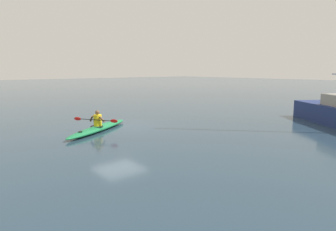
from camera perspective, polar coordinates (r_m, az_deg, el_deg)
The scene contains 3 objects.
ground_plane at distance 16.19m, azimuth -9.62°, elevation -1.87°, with size 160.00×160.00×0.00m, color #233847.
kayak at distance 14.87m, azimuth -13.32°, elevation -2.41°, with size 4.66×3.21×0.27m.
kayaker at distance 14.72m, azimuth -13.56°, elevation -0.75°, with size 1.29×2.09×0.77m.
Camera 1 is at (8.01, 13.75, 3.01)m, focal length 31.37 mm.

